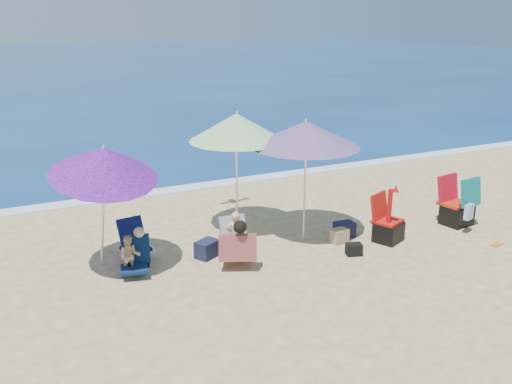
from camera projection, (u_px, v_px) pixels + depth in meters
name	position (u px, v px, depth m)	size (l,w,h in m)	color
ground	(298.00, 268.00, 9.35)	(120.00, 120.00, 0.00)	#D8BC84
sea	(34.00, 66.00, 47.89)	(120.00, 80.00, 0.12)	navy
foam	(194.00, 187.00, 13.71)	(120.00, 0.50, 0.04)	white
umbrella_turquoise	(306.00, 134.00, 10.02)	(2.38, 2.38, 2.29)	silver
umbrella_striped	(237.00, 127.00, 10.28)	(1.98, 1.98, 2.38)	white
umbrella_blue	(104.00, 162.00, 8.58)	(2.04, 2.09, 2.31)	white
furled_umbrella	(390.00, 211.00, 10.20)	(0.15, 0.24, 1.16)	#AC0C0C
chair_navy	(137.00, 247.00, 9.78)	(0.58, 0.64, 0.65)	#0C1045
chair_rainbow	(237.00, 246.00, 9.79)	(0.56, 0.64, 0.67)	#EB5363
camp_chair_left	(387.00, 227.00, 10.42)	(0.67, 0.69, 0.89)	red
camp_chair_right	(458.00, 207.00, 11.18)	(0.64, 0.95, 1.03)	#B32A0C
person_center	(237.00, 241.00, 9.33)	(0.76, 0.84, 0.91)	#D4B07F
person_left	(132.00, 255.00, 8.96)	(0.61, 0.65, 0.79)	#D4B27F
bag_navy_a	(207.00, 249.00, 9.73)	(0.48, 0.43, 0.30)	#171C32
bag_black_a	(140.00, 260.00, 9.41)	(0.32, 0.25, 0.21)	black
bag_tan	(339.00, 236.00, 10.36)	(0.34, 0.26, 0.27)	#A2835C
bag_navy_b	(344.00, 229.00, 10.67)	(0.39, 0.30, 0.28)	#1B1B3B
bag_black_b	(354.00, 249.00, 9.83)	(0.32, 0.27, 0.21)	black
orange_item	(497.00, 245.00, 10.26)	(0.26, 0.17, 0.03)	orange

